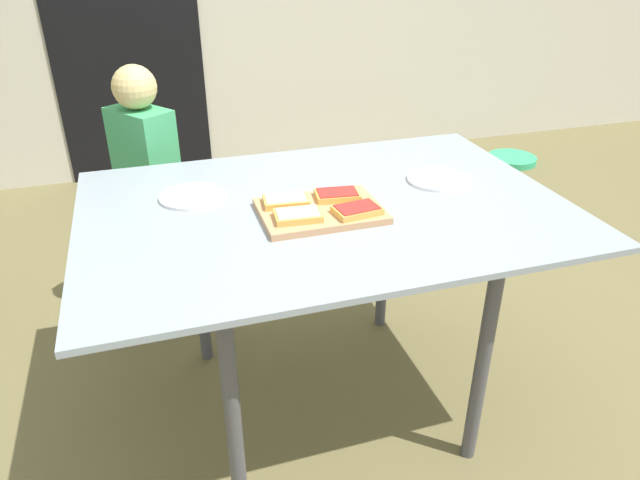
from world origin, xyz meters
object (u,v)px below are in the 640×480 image
object	(u,v)px
plate_white_right	(438,179)
cutting_board	(320,211)
pizza_slice_near_left	(298,215)
plate_white_left	(192,196)
child_left	(149,187)
garden_hose_coil	(512,159)
dining_table	(325,229)
pizza_slice_far_right	(337,195)
pizza_slice_near_right	(357,210)
pizza_slice_far_left	(286,201)

from	to	relation	value
plate_white_right	cutting_board	bearing A→B (deg)	-164.25
pizza_slice_near_left	plate_white_left	world-z (taller)	pizza_slice_near_left
child_left	garden_hose_coil	world-z (taller)	child_left
dining_table	pizza_slice_far_right	size ratio (longest dim) A/B	10.32
pizza_slice_near_right	pizza_slice_far_left	world-z (taller)	same
pizza_slice_near_right	pizza_slice_far_left	distance (m)	0.21
pizza_slice_far_left	plate_white_left	bearing A→B (deg)	145.15
cutting_board	garden_hose_coil	distance (m)	2.89
pizza_slice_far_left	child_left	distance (m)	0.81
pizza_slice_far_right	plate_white_right	bearing A→B (deg)	11.23
pizza_slice_near_left	plate_white_right	size ratio (longest dim) A/B	0.67
pizza_slice_near_right	garden_hose_coil	distance (m)	2.88
plate_white_right	garden_hose_coil	distance (m)	2.51
pizza_slice_far_right	plate_white_right	world-z (taller)	pizza_slice_far_right
cutting_board	pizza_slice_near_right	world-z (taller)	pizza_slice_near_right
dining_table	child_left	size ratio (longest dim) A/B	1.32
pizza_slice_near_right	child_left	distance (m)	0.99
dining_table	child_left	xyz separation A→B (m)	(-0.49, 0.69, -0.08)
pizza_slice_near_right	plate_white_left	xyz separation A→B (m)	(-0.42, 0.29, -0.03)
pizza_slice_far_left	plate_white_left	distance (m)	0.30
pizza_slice_far_right	garden_hose_coil	bearing A→B (deg)	43.52
cutting_board	plate_white_left	bearing A→B (deg)	146.15
dining_table	pizza_slice_far_left	size ratio (longest dim) A/B	10.42
pizza_slice_near_left	plate_white_right	distance (m)	0.54
cutting_board	child_left	distance (m)	0.89
cutting_board	plate_white_left	xyz separation A→B (m)	(-0.33, 0.22, -0.00)
pizza_slice_far_right	pizza_slice_near_left	world-z (taller)	same
pizza_slice_far_left	child_left	bearing A→B (deg)	117.91
plate_white_right	pizza_slice_near_left	bearing A→B (deg)	-161.62
pizza_slice_near_right	pizza_slice_far_right	size ratio (longest dim) A/B	1.00
dining_table	plate_white_right	xyz separation A→B (m)	(0.40, 0.07, 0.09)
cutting_board	pizza_slice_far_left	bearing A→B (deg)	149.17
pizza_slice_far_left	plate_white_left	size ratio (longest dim) A/B	0.68
child_left	plate_white_left	bearing A→B (deg)	-76.98
cutting_board	plate_white_left	size ratio (longest dim) A/B	1.73
dining_table	pizza_slice_near_right	xyz separation A→B (m)	(0.05, -0.12, 0.11)
pizza_slice_near_left	child_left	bearing A→B (deg)	115.28
dining_table	cutting_board	world-z (taller)	cutting_board
pizza_slice_near_right	plate_white_left	world-z (taller)	pizza_slice_near_right
plate_white_right	plate_white_left	bearing A→B (deg)	172.44
pizza_slice_near_right	child_left	size ratio (longest dim) A/B	0.13
garden_hose_coil	pizza_slice_far_right	bearing A→B (deg)	-136.48
plate_white_right	garden_hose_coil	bearing A→B (deg)	48.29
child_left	garden_hose_coil	distance (m)	2.80
cutting_board	dining_table	bearing A→B (deg)	60.15
pizza_slice_far_right	pizza_slice_near_left	size ratio (longest dim) A/B	1.02
pizza_slice_near_right	pizza_slice_near_left	distance (m)	0.17
dining_table	garden_hose_coil	world-z (taller)	dining_table
pizza_slice_near_left	plate_white_right	bearing A→B (deg)	18.38
pizza_slice_near_right	child_left	xyz separation A→B (m)	(-0.54, 0.81, -0.19)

